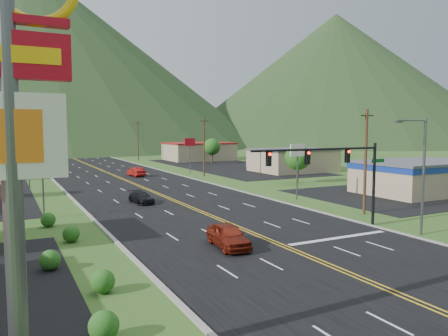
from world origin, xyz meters
name	(u,v)px	position (x,y,z in m)	size (l,w,h in m)	color
ground	(436,310)	(0.00, 0.00, 0.00)	(500.00, 500.00, 0.00)	#2C4F1C
road	(436,310)	(0.00, 0.00, 0.00)	(20.00, 460.00, 0.04)	black
pylon_sign	(8,92)	(-17.00, 2.00, 9.30)	(4.32, 0.60, 14.00)	#59595E
traffic_signal	(337,165)	(6.48, 14.00, 5.33)	(13.10, 0.43, 7.00)	black
streetlight_east	(421,168)	(11.18, 10.00, 5.18)	(3.28, 0.25, 9.00)	#59595E
streetlight_west	(37,145)	(-11.68, 70.00, 5.18)	(3.28, 0.25, 9.00)	#59595E
building_east_near	(420,175)	(30.00, 25.00, 2.27)	(15.40, 10.40, 4.10)	tan
building_east_mid	(293,160)	(32.00, 55.00, 2.16)	(14.40, 11.40, 4.30)	tan
building_east_far	(199,151)	(28.00, 90.00, 2.26)	(16.40, 12.40, 4.50)	tan
pole_sign_west_a	(42,163)	(-14.00, 30.00, 5.05)	(2.00, 0.18, 6.40)	#59595E
pole_sign_west_b	(28,152)	(-14.00, 52.00, 5.05)	(2.00, 0.18, 6.40)	#59595E
pole_sign_east_a	(297,156)	(13.00, 28.00, 5.05)	(2.00, 0.18, 6.40)	#59595E
pole_sign_east_b	(190,146)	(13.00, 60.00, 5.05)	(2.00, 0.18, 6.40)	#59595E
tree_east_a	(298,157)	(22.00, 40.00, 3.89)	(3.84, 3.84, 5.82)	#382314
tree_east_b	(212,147)	(26.00, 78.00, 3.89)	(3.84, 3.84, 5.82)	#382314
utility_pole_a	(365,161)	(13.50, 18.00, 5.13)	(1.60, 0.28, 10.00)	#382314
utility_pole_b	(204,146)	(13.50, 55.00, 5.13)	(1.60, 0.28, 10.00)	#382314
utility_pole_c	(138,140)	(13.50, 95.00, 5.13)	(1.60, 0.28, 10.00)	#382314
utility_pole_d	(104,137)	(13.50, 135.00, 5.13)	(1.60, 0.28, 10.00)	#382314
mountain_n	(37,57)	(0.00, 220.00, 42.50)	(220.00, 220.00, 85.00)	#193719
mountain_ne	(335,79)	(147.84, 176.19, 35.00)	(180.00, 180.00, 70.00)	#193719
car_red_near	(228,236)	(-3.56, 13.51, 0.82)	(1.93, 4.79, 1.63)	maroon
car_dark_mid	(141,198)	(-3.81, 33.55, 0.62)	(1.73, 4.25, 1.23)	black
car_red_far	(136,172)	(3.04, 59.90, 0.77)	(1.63, 4.67, 1.54)	maroon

